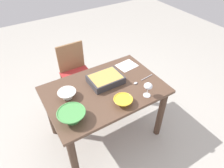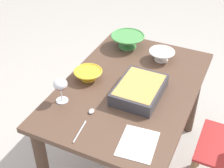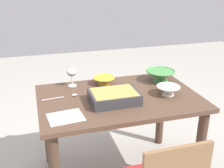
# 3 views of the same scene
# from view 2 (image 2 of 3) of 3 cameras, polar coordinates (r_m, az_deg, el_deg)

# --- Properties ---
(ground_plane) EXTENTS (8.00, 8.00, 0.00)m
(ground_plane) POSITION_cam_2_polar(r_m,az_deg,el_deg) (2.51, 2.64, -13.66)
(ground_plane) COLOR #B2ADA3
(dining_table) EXTENTS (1.21, 0.81, 0.73)m
(dining_table) POSITION_cam_2_polar(r_m,az_deg,el_deg) (2.08, 3.09, -3.22)
(dining_table) COLOR brown
(dining_table) RESTS_ON ground_plane
(wine_glass) EXTENTS (0.08, 0.08, 0.15)m
(wine_glass) POSITION_cam_2_polar(r_m,az_deg,el_deg) (1.83, -9.26, -0.28)
(wine_glass) COLOR white
(wine_glass) RESTS_ON dining_table
(casserole_dish) EXTENTS (0.35, 0.26, 0.08)m
(casserole_dish) POSITION_cam_2_polar(r_m,az_deg,el_deg) (1.90, 4.95, -0.94)
(casserole_dish) COLOR #38383D
(casserole_dish) RESTS_ON dining_table
(mixing_bowl) EXTENTS (0.18, 0.18, 0.06)m
(mixing_bowl) POSITION_cam_2_polar(r_m,az_deg,el_deg) (2.04, -4.31, 1.80)
(mixing_bowl) COLOR yellow
(mixing_bowl) RESTS_ON dining_table
(small_bowl) EXTENTS (0.25, 0.25, 0.10)m
(small_bowl) POSITION_cam_2_polar(r_m,az_deg,el_deg) (2.38, 2.82, 7.84)
(small_bowl) COLOR #4C994C
(small_bowl) RESTS_ON dining_table
(serving_bowl) EXTENTS (0.18, 0.18, 0.07)m
(serving_bowl) POSITION_cam_2_polar(r_m,az_deg,el_deg) (2.25, 8.89, 5.20)
(serving_bowl) COLOR white
(serving_bowl) RESTS_ON dining_table
(serving_spoon) EXTENTS (0.27, 0.05, 0.01)m
(serving_spoon) POSITION_cam_2_polar(r_m,az_deg,el_deg) (1.76, -4.45, -6.15)
(serving_spoon) COLOR silver
(serving_spoon) RESTS_ON dining_table
(napkin) EXTENTS (0.24, 0.21, 0.00)m
(napkin) POSITION_cam_2_polar(r_m,az_deg,el_deg) (1.64, 4.65, -10.61)
(napkin) COLOR white
(napkin) RESTS_ON dining_table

